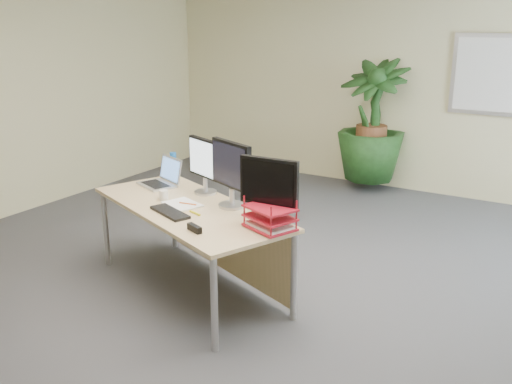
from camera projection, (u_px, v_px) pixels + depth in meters
The scene contains 17 objects.
floor at pixel (238, 314), 4.41m from camera, with size 8.00×8.00×0.00m, color #444549.
back_wall at pixel (407, 87), 7.29m from camera, with size 7.00×0.04×2.70m, color beige.
whiteboard at pixel (509, 76), 6.60m from camera, with size 1.30×0.04×0.95m.
desk at pixel (200, 222), 4.70m from camera, with size 2.07×1.45×0.73m.
floor_plant at pixel (371, 134), 7.38m from camera, with size 0.84×0.84×1.50m, color #193A15.
monitor_left at pixel (205, 162), 4.86m from camera, with size 0.42×0.20×0.48m.
monitor_right at pixel (231, 170), 4.50m from camera, with size 0.46×0.22×0.53m.
monitor_dark at pixel (269, 187), 4.10m from camera, with size 0.46×0.21×0.51m.
laptop at pixel (162, 178), 5.17m from camera, with size 0.43×0.41×0.25m.
keyboard at pixel (170, 212), 4.42m from camera, with size 0.41×0.14×0.02m, color black.
coffee_mug at pixel (163, 195), 4.75m from camera, with size 0.11×0.08×0.08m.
spiral_notebook at pixel (182, 204), 4.63m from camera, with size 0.30×0.23×0.01m, color white.
orange_pen at pixel (188, 204), 4.61m from camera, with size 0.01×0.01×0.15m, color orange.
yellow_highlighter at pixel (195, 213), 4.42m from camera, with size 0.02×0.02×0.13m, color yellow.
water_bottle at pixel (173, 166), 5.36m from camera, with size 0.07×0.07×0.25m.
letter_tray at pixel (270, 219), 4.08m from camera, with size 0.42×0.37×0.16m.
stapler at pixel (194, 228), 4.05m from camera, with size 0.15×0.04×0.05m, color black.
Camera 1 is at (2.16, -3.30, 2.19)m, focal length 40.00 mm.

